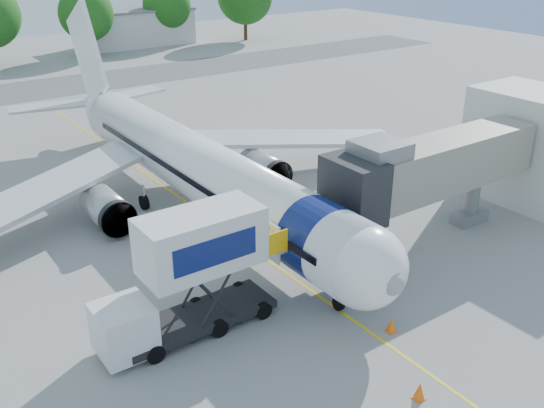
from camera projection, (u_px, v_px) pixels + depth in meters
ground at (230, 233)px, 35.04m from camera, size 160.00×160.00×0.00m
guidance_line at (230, 233)px, 35.03m from camera, size 0.15×70.00×0.01m
taxiway_strip at (28, 91)px, 66.24m from camera, size 120.00×10.00×0.01m
aircraft at (193, 165)px, 36.88m from camera, size 34.17×37.73×11.35m
jet_bridge at (424, 170)px, 32.26m from camera, size 13.90×3.20×6.60m
terminal_stub at (537, 148)px, 38.14m from camera, size 5.00×8.00×7.00m
catering_hiloader at (189, 276)px, 25.39m from camera, size 8.50×2.44×5.50m
ground_tug at (463, 360)px, 23.42m from camera, size 4.31×3.03×1.56m
safety_cone_a at (392, 325)px, 26.33m from camera, size 0.44×0.44×0.69m
safety_cone_b at (420, 391)px, 22.52m from camera, size 0.45×0.45×0.72m
outbuilding_right at (138, 27)px, 91.61m from camera, size 16.40×7.40×5.30m
tree_e at (86, 14)px, 82.09m from camera, size 7.36×7.36×9.39m
tree_f at (167, 6)px, 91.53m from camera, size 7.25×7.25×9.24m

